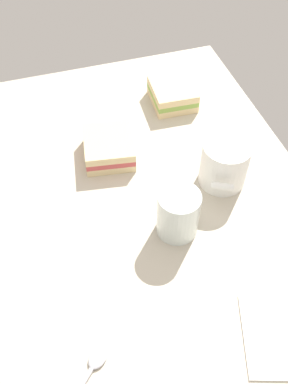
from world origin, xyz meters
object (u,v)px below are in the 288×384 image
(sandwich_main, at_px, (109,148))
(glass_of_milk, at_px, (178,215))
(paper_napkin, at_px, (287,336))
(coffee_mug_black, at_px, (224,163))
(spoon, at_px, (90,372))
(sandwich_side, at_px, (173,94))

(sandwich_main, height_order, glass_of_milk, glass_of_milk)
(sandwich_main, bearing_deg, paper_napkin, -160.29)
(coffee_mug_black, height_order, spoon, coffee_mug_black)
(sandwich_side, height_order, spoon, sandwich_side)
(glass_of_milk, height_order, spoon, glass_of_milk)
(coffee_mug_black, relative_size, paper_napkin, 0.88)
(coffee_mug_black, xyz_separation_m, sandwich_side, (0.25, 0.01, -0.02))
(spoon, distance_m, paper_napkin, 0.29)
(glass_of_milk, xyz_separation_m, spoon, (-0.20, 0.20, -0.04))
(coffee_mug_black, xyz_separation_m, spoon, (-0.28, 0.32, -0.04))
(glass_of_milk, bearing_deg, sandwich_side, -18.19)
(sandwich_main, bearing_deg, spoon, 162.06)
(sandwich_side, bearing_deg, spoon, 149.65)
(sandwich_main, distance_m, sandwich_side, 0.22)
(sandwich_main, xyz_separation_m, sandwich_side, (0.12, -0.18, -0.00))
(sandwich_main, height_order, sandwich_side, same)
(coffee_mug_black, distance_m, glass_of_milk, 0.15)
(glass_of_milk, bearing_deg, sandwich_main, 18.05)
(glass_of_milk, xyz_separation_m, paper_napkin, (-0.23, -0.09, -0.04))
(spoon, bearing_deg, paper_napkin, -96.85)
(glass_of_milk, relative_size, spoon, 0.93)
(sandwich_main, bearing_deg, coffee_mug_black, -124.05)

